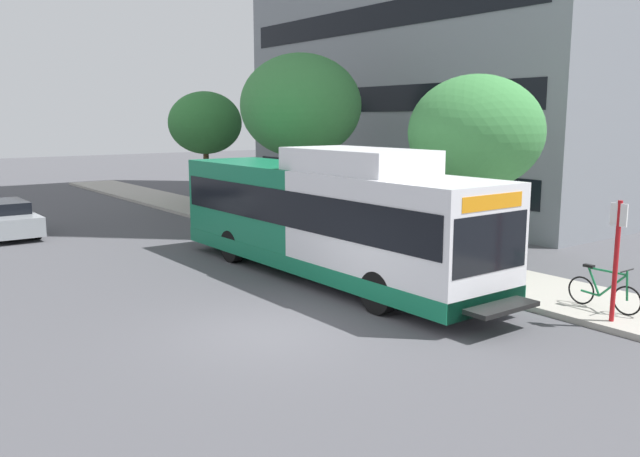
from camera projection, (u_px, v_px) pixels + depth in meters
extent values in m
plane|color=#4C4C51|center=(134.00, 264.00, 19.95)|extent=(120.00, 120.00, 0.00)
cube|color=#A8A399|center=(352.00, 246.00, 22.50)|extent=(3.00, 56.00, 0.14)
cube|color=white|center=(395.00, 232.00, 15.86)|extent=(2.54, 5.80, 2.73)
cube|color=#14724C|center=(268.00, 206.00, 20.44)|extent=(2.54, 5.80, 2.73)
cube|color=#14724C|center=(323.00, 258.00, 18.34)|extent=(2.57, 11.60, 0.44)
cube|color=black|center=(323.00, 205.00, 18.09)|extent=(2.58, 11.25, 0.96)
cube|color=black|center=(490.00, 243.00, 13.58)|extent=(2.34, 0.10, 1.24)
cube|color=orange|center=(492.00, 202.00, 13.42)|extent=(1.91, 0.08, 0.32)
cube|color=white|center=(357.00, 160.00, 16.73)|extent=(2.16, 4.06, 0.60)
cube|color=black|center=(502.00, 308.00, 13.49)|extent=(1.78, 0.60, 0.10)
cylinder|color=black|center=(379.00, 292.00, 14.85)|extent=(0.30, 1.00, 1.00)
cylinder|color=black|center=(447.00, 278.00, 16.18)|extent=(0.30, 1.00, 1.00)
cylinder|color=black|center=(232.00, 246.00, 20.20)|extent=(0.30, 1.00, 1.00)
cylinder|color=black|center=(292.00, 238.00, 21.54)|extent=(0.30, 1.00, 1.00)
cylinder|color=red|center=(616.00, 262.00, 13.71)|extent=(0.10, 0.10, 2.60)
cube|color=white|center=(619.00, 215.00, 13.53)|extent=(0.04, 0.36, 0.48)
torus|color=black|center=(627.00, 301.00, 14.28)|extent=(0.04, 0.66, 0.66)
torus|color=black|center=(581.00, 290.00, 15.15)|extent=(0.04, 0.66, 0.66)
cylinder|color=#19723F|center=(613.00, 286.00, 14.51)|extent=(0.05, 0.64, 0.64)
cylinder|color=#19723F|center=(594.00, 282.00, 14.87)|extent=(0.05, 0.34, 0.62)
cylinder|color=#19723F|center=(607.00, 271.00, 14.58)|extent=(0.05, 0.90, 0.05)
cylinder|color=#19723F|center=(590.00, 293.00, 14.97)|extent=(0.05, 0.45, 0.08)
cylinder|color=#19723F|center=(627.00, 286.00, 14.24)|extent=(0.05, 0.10, 0.67)
cylinder|color=black|center=(627.00, 271.00, 14.21)|extent=(0.52, 0.03, 0.03)
cube|color=black|center=(589.00, 266.00, 14.93)|extent=(0.12, 0.24, 0.06)
cylinder|color=#4C3823|center=(472.00, 225.00, 18.94)|extent=(0.28, 0.28, 2.44)
ellipsoid|color=#3D8442|center=(476.00, 133.00, 18.50)|extent=(3.84, 3.84, 3.26)
cylinder|color=#4C3823|center=(301.00, 189.00, 25.84)|extent=(0.28, 0.28, 2.98)
ellipsoid|color=#3D8442|center=(301.00, 106.00, 25.30)|extent=(4.72, 4.72, 4.01)
cylinder|color=#4C3823|center=(207.00, 177.00, 33.02)|extent=(0.28, 0.28, 2.68)
ellipsoid|color=#337A38|center=(205.00, 123.00, 32.57)|extent=(3.66, 3.66, 3.11)
cube|color=#93999E|center=(6.00, 222.00, 24.68)|extent=(1.80, 4.50, 0.70)
cube|color=black|center=(4.00, 208.00, 24.67)|extent=(1.48, 2.34, 0.56)
cylinder|color=black|center=(37.00, 230.00, 24.13)|extent=(0.20, 0.64, 0.64)
cylinder|color=black|center=(20.00, 221.00, 26.26)|extent=(0.20, 0.64, 0.64)
cube|color=black|center=(452.00, 171.00, 33.07)|extent=(11.25, 18.20, 1.10)
cube|color=black|center=(454.00, 101.00, 32.48)|extent=(11.25, 18.20, 1.10)
cube|color=black|center=(457.00, 29.00, 31.89)|extent=(11.25, 18.20, 1.10)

